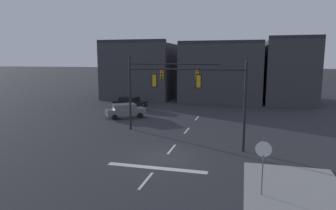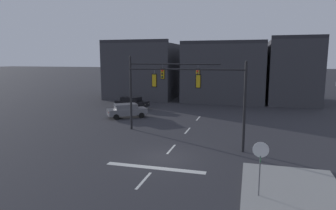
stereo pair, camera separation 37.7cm
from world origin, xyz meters
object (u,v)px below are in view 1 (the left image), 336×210
signal_mast_near_side (208,90)px  signal_mast_far_side (154,81)px  stop_sign (263,155)px  car_lot_nearside (125,110)px  car_lot_middle (130,102)px

signal_mast_near_side → signal_mast_far_side: size_ratio=1.03×
stop_sign → car_lot_nearside: bearing=130.1°
signal_mast_far_side → car_lot_middle: 13.83m
signal_mast_far_side → car_lot_nearside: bearing=134.0°
car_lot_nearside → car_lot_middle: 6.24m
stop_sign → car_lot_nearside: (-14.12, 16.79, -1.29)m
car_lot_nearside → car_lot_middle: (-1.82, 5.97, 0.00)m
signal_mast_far_side → stop_sign: (8.96, -11.44, -2.55)m
car_lot_nearside → signal_mast_near_side: bearing=-42.1°
signal_mast_far_side → car_lot_nearside: 8.36m
signal_mast_far_side → signal_mast_near_side: bearing=-37.8°
signal_mast_near_side → car_lot_nearside: 14.67m
car_lot_nearside → car_lot_middle: size_ratio=1.01×
signal_mast_far_side → stop_sign: 14.76m
car_lot_middle → signal_mast_far_side: bearing=-58.3°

